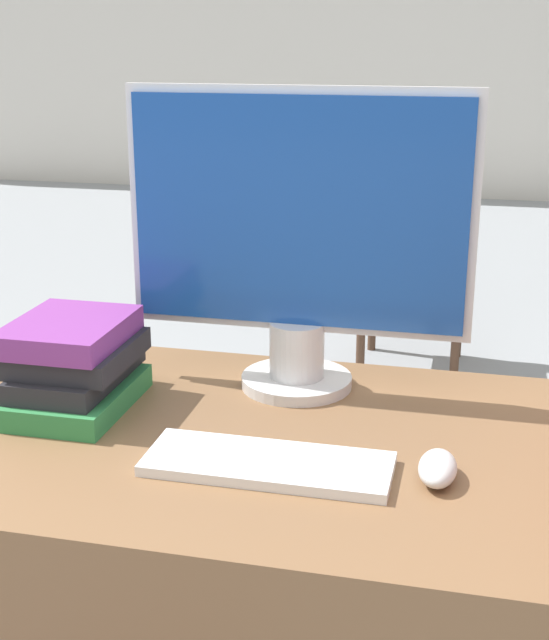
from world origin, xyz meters
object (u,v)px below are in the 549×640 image
at_px(far_chair, 418,240).
at_px(book_stack, 76,364).
at_px(keyboard, 268,464).
at_px(monitor, 298,238).
at_px(mouse, 438,468).

bearing_deg(far_chair, book_stack, -152.18).
relative_size(keyboard, book_stack, 1.34).
bearing_deg(far_chair, monitor, -144.17).
bearing_deg(keyboard, monitor, 94.54).
distance_m(monitor, book_stack, 0.43).
height_order(monitor, far_chair, monitor).
bearing_deg(monitor, book_stack, -153.68).
relative_size(mouse, far_chair, 0.10).
relative_size(book_stack, far_chair, 0.27).
distance_m(mouse, book_stack, 0.63).
bearing_deg(keyboard, book_stack, 157.52).
relative_size(monitor, mouse, 5.89).
height_order(mouse, book_stack, book_stack).
bearing_deg(far_chair, keyboard, -143.45).
xyz_separation_m(book_stack, far_chair, (0.39, 2.42, -0.30)).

